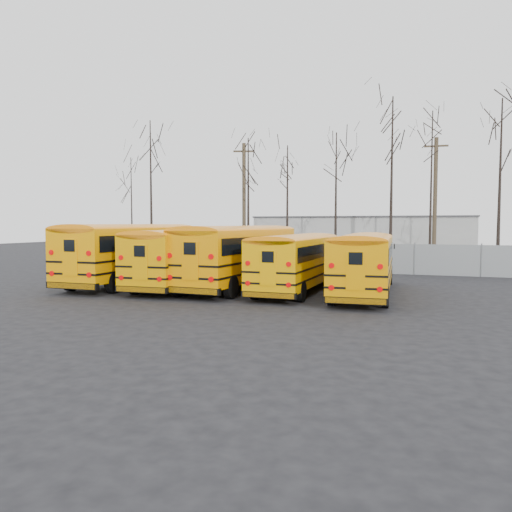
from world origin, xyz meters
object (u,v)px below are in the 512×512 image
at_px(bus_b, 189,253).
at_px(bus_d, 298,257).
at_px(bus_e, 364,259).
at_px(utility_pole_left, 244,202).
at_px(bus_a, 135,248).
at_px(utility_pole_right, 435,201).
at_px(bus_c, 241,251).

height_order(bus_b, bus_d, bus_b).
distance_m(bus_e, utility_pole_left, 20.56).
height_order(bus_a, bus_d, bus_a).
bearing_deg(bus_d, bus_b, -178.18).
height_order(bus_a, bus_b, bus_a).
bearing_deg(utility_pole_left, utility_pole_right, -10.87).
relative_size(bus_b, utility_pole_right, 1.11).
bearing_deg(bus_d, utility_pole_right, 71.11).
bearing_deg(bus_a, bus_b, -4.45).
relative_size(bus_a, bus_c, 1.02).
xyz_separation_m(bus_a, bus_e, (12.61, -0.40, -0.26)).
bearing_deg(bus_e, utility_pole_left, 123.45).
bearing_deg(bus_c, bus_a, -173.93).
bearing_deg(bus_b, bus_a, 174.33).
bearing_deg(utility_pole_left, bus_a, -109.48).
xyz_separation_m(bus_a, bus_b, (3.45, -0.23, -0.17)).
height_order(bus_a, utility_pole_left, utility_pole_left).
relative_size(utility_pole_left, utility_pole_right, 1.01).
height_order(bus_c, bus_d, bus_c).
xyz_separation_m(bus_c, utility_pole_right, (9.42, 17.38, 3.22)).
bearing_deg(bus_b, bus_d, -0.58).
height_order(bus_a, bus_c, bus_a).
bearing_deg(bus_e, utility_pole_right, 76.94).
xyz_separation_m(utility_pole_left, utility_pole_right, (15.22, 1.90, -0.04)).
bearing_deg(bus_a, bus_d, -1.23).
distance_m(bus_a, utility_pole_right, 23.82).
bearing_deg(utility_pole_left, bus_d, -78.59).
bearing_deg(bus_e, bus_d, 171.24).
bearing_deg(bus_b, utility_pole_left, 98.87).
height_order(bus_d, utility_pole_right, utility_pole_right).
height_order(bus_c, utility_pole_left, utility_pole_left).
bearing_deg(utility_pole_left, bus_e, -70.97).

